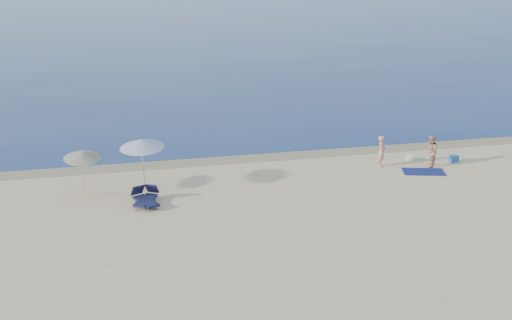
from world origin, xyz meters
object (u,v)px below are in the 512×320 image
Objects in this scene: person_left at (381,151)px; person_right at (431,151)px; blue_cooler at (453,158)px; umbrella_near at (142,144)px.

person_right reaches higher than person_left.
umbrella_near is (-15.91, -0.81, 2.09)m from blue_cooler.
person_left is at bearing -73.11° from person_right.
umbrella_near is at bearing 173.24° from blue_cooler.
person_right is 0.62× the size of umbrella_near.
person_left reaches higher than blue_cooler.
person_left is 0.98× the size of person_right.
person_left is 0.61× the size of umbrella_near.
umbrella_near reaches higher than person_left.
person_left is 4.04m from blue_cooler.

